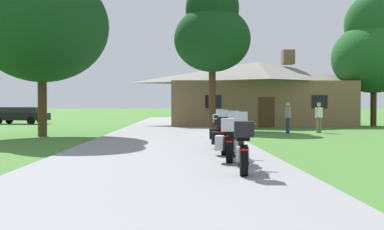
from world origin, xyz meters
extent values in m
plane|color=#42752D|center=(0.00, 20.00, 0.00)|extent=(500.00, 500.00, 0.00)
cube|color=gray|center=(0.00, 18.00, 0.03)|extent=(6.40, 80.00, 0.06)
cylinder|color=black|center=(1.93, 9.67, 0.38)|extent=(0.17, 0.65, 0.64)
cylinder|color=black|center=(1.80, 8.23, 0.38)|extent=(0.21, 0.65, 0.64)
cube|color=silver|center=(1.86, 8.93, 0.44)|extent=(0.31, 0.58, 0.30)
ellipsoid|color=maroon|center=(1.89, 9.19, 0.89)|extent=(0.35, 0.55, 0.26)
cube|color=black|center=(1.85, 8.73, 0.80)|extent=(0.33, 0.54, 0.10)
cylinder|color=silver|center=(1.93, 9.63, 1.08)|extent=(0.66, 0.09, 0.03)
cylinder|color=silver|center=(1.93, 9.67, 0.74)|extent=(0.08, 0.24, 0.73)
cube|color=#B2BCC6|center=(1.94, 9.73, 1.22)|extent=(0.33, 0.14, 0.27)
sphere|color=silver|center=(1.93, 9.63, 0.94)|extent=(0.11, 0.11, 0.11)
cube|color=black|center=(1.79, 8.18, 1.02)|extent=(0.43, 0.40, 0.32)
cube|color=red|center=(1.78, 8.02, 0.60)|extent=(0.14, 0.04, 0.06)
cylinder|color=silver|center=(1.97, 8.54, 0.28)|extent=(0.12, 0.55, 0.07)
cylinder|color=black|center=(2.01, 11.77, 0.38)|extent=(0.23, 0.65, 0.64)
cylinder|color=black|center=(1.75, 10.36, 0.38)|extent=(0.27, 0.66, 0.64)
cube|color=silver|center=(1.88, 11.04, 0.44)|extent=(0.36, 0.60, 0.30)
ellipsoid|color=maroon|center=(1.92, 11.30, 0.89)|extent=(0.39, 0.57, 0.26)
cube|color=black|center=(1.84, 10.85, 0.80)|extent=(0.37, 0.56, 0.10)
cylinder|color=silver|center=(2.01, 11.73, 1.08)|extent=(0.65, 0.15, 0.03)
cylinder|color=silver|center=(2.01, 11.77, 0.74)|extent=(0.10, 0.24, 0.73)
cube|color=#B2BCC6|center=(2.02, 11.83, 1.22)|extent=(0.33, 0.17, 0.27)
sphere|color=silver|center=(2.01, 11.73, 0.94)|extent=(0.11, 0.11, 0.11)
cube|color=#B7B7BC|center=(1.74, 10.31, 1.02)|extent=(0.46, 0.43, 0.32)
cube|color=red|center=(1.71, 10.14, 0.60)|extent=(0.14, 0.06, 0.06)
cylinder|color=silver|center=(1.94, 10.64, 0.28)|extent=(0.17, 0.55, 0.07)
cube|color=#B7B7BC|center=(1.50, 10.45, 0.56)|extent=(0.27, 0.43, 0.36)
cube|color=#B7B7BC|center=(2.01, 10.36, 0.56)|extent=(0.27, 0.43, 0.36)
cylinder|color=black|center=(1.90, 13.62, 0.38)|extent=(0.16, 0.65, 0.64)
cylinder|color=black|center=(1.77, 12.18, 0.38)|extent=(0.21, 0.65, 0.64)
cube|color=silver|center=(1.83, 12.88, 0.44)|extent=(0.31, 0.58, 0.30)
ellipsoid|color=#195B33|center=(1.86, 13.14, 0.89)|extent=(0.34, 0.54, 0.26)
cube|color=black|center=(1.82, 12.68, 0.80)|extent=(0.32, 0.54, 0.10)
cylinder|color=silver|center=(1.89, 13.58, 1.08)|extent=(0.66, 0.09, 0.03)
cylinder|color=silver|center=(1.90, 13.62, 0.74)|extent=(0.08, 0.24, 0.73)
cube|color=#B2BCC6|center=(1.90, 13.68, 1.22)|extent=(0.33, 0.14, 0.27)
sphere|color=silver|center=(1.89, 13.58, 0.94)|extent=(0.11, 0.11, 0.11)
cube|color=black|center=(1.77, 12.13, 1.02)|extent=(0.43, 0.39, 0.32)
cube|color=red|center=(1.76, 11.96, 0.60)|extent=(0.14, 0.04, 0.06)
cylinder|color=silver|center=(1.94, 12.49, 0.28)|extent=(0.12, 0.55, 0.07)
cube|color=black|center=(1.52, 12.25, 0.56)|extent=(0.23, 0.42, 0.36)
cube|color=black|center=(2.04, 12.21, 0.56)|extent=(0.23, 0.42, 0.36)
cylinder|color=black|center=(2.11, 15.64, 0.38)|extent=(0.22, 0.65, 0.64)
cylinder|color=black|center=(1.86, 14.22, 0.38)|extent=(0.26, 0.66, 0.64)
cube|color=silver|center=(1.99, 14.91, 0.44)|extent=(0.35, 0.60, 0.30)
ellipsoid|color=maroon|center=(2.03, 15.16, 0.89)|extent=(0.39, 0.56, 0.26)
cube|color=black|center=(1.95, 14.71, 0.80)|extent=(0.37, 0.56, 0.10)
cylinder|color=silver|center=(2.11, 15.60, 1.08)|extent=(0.66, 0.15, 0.03)
cylinder|color=silver|center=(2.11, 15.64, 0.74)|extent=(0.10, 0.24, 0.73)
cube|color=#B2BCC6|center=(2.12, 15.69, 1.22)|extent=(0.33, 0.16, 0.27)
sphere|color=silver|center=(2.11, 15.60, 0.94)|extent=(0.11, 0.11, 0.11)
cube|color=black|center=(1.86, 14.17, 1.02)|extent=(0.46, 0.42, 0.32)
cube|color=red|center=(1.83, 14.00, 0.60)|extent=(0.14, 0.05, 0.06)
cylinder|color=silver|center=(2.06, 14.51, 0.28)|extent=(0.16, 0.55, 0.07)
cube|color=black|center=(1.62, 14.31, 0.56)|extent=(0.27, 0.43, 0.36)
cube|color=black|center=(2.13, 14.22, 0.56)|extent=(0.27, 0.43, 0.36)
cylinder|color=black|center=(2.16, 17.83, 0.38)|extent=(0.19, 0.65, 0.64)
cylinder|color=black|center=(1.98, 16.40, 0.38)|extent=(0.23, 0.65, 0.64)
cube|color=silver|center=(2.07, 17.09, 0.44)|extent=(0.33, 0.59, 0.30)
ellipsoid|color=silver|center=(2.10, 17.35, 0.89)|extent=(0.36, 0.55, 0.26)
cube|color=black|center=(2.05, 16.89, 0.80)|extent=(0.34, 0.55, 0.10)
cylinder|color=silver|center=(2.16, 17.79, 1.08)|extent=(0.66, 0.11, 0.03)
cylinder|color=silver|center=(2.16, 17.83, 0.74)|extent=(0.09, 0.24, 0.73)
cube|color=#B2BCC6|center=(2.17, 17.89, 1.22)|extent=(0.33, 0.15, 0.27)
sphere|color=silver|center=(2.16, 17.79, 0.94)|extent=(0.11, 0.11, 0.11)
cube|color=#B7B7BC|center=(1.98, 16.35, 1.02)|extent=(0.44, 0.41, 0.32)
cube|color=red|center=(1.96, 16.18, 0.60)|extent=(0.14, 0.05, 0.06)
cylinder|color=silver|center=(2.16, 16.70, 0.28)|extent=(0.14, 0.55, 0.07)
cube|color=brown|center=(6.52, 34.19, 1.63)|extent=(13.18, 7.46, 3.27)
pyramid|color=gray|center=(6.52, 34.19, 4.09)|extent=(13.97, 7.91, 1.65)
cube|color=brown|center=(8.90, 34.19, 5.27)|extent=(0.90, 0.90, 1.10)
cube|color=#472D19|center=(6.52, 30.43, 1.05)|extent=(1.10, 0.08, 2.10)
cube|color=black|center=(2.83, 30.43, 1.80)|extent=(1.10, 0.06, 0.90)
cube|color=black|center=(10.21, 30.43, 1.80)|extent=(1.10, 0.06, 0.90)
cylinder|color=#75664C|center=(8.35, 24.31, 0.43)|extent=(0.14, 0.14, 0.86)
cylinder|color=#75664C|center=(8.20, 24.22, 0.43)|extent=(0.14, 0.14, 0.86)
cube|color=silver|center=(8.27, 24.26, 1.14)|extent=(0.42, 0.37, 0.56)
cylinder|color=silver|center=(8.47, 24.38, 1.12)|extent=(0.09, 0.09, 0.58)
cylinder|color=silver|center=(8.07, 24.15, 1.12)|extent=(0.09, 0.09, 0.58)
sphere|color=tan|center=(8.27, 24.26, 1.56)|extent=(0.21, 0.21, 0.21)
cylinder|color=#B2AD99|center=(8.27, 24.26, 1.66)|extent=(0.22, 0.22, 0.05)
cylinder|color=navy|center=(6.34, 23.57, 0.43)|extent=(0.14, 0.14, 0.86)
cylinder|color=navy|center=(6.43, 23.73, 0.43)|extent=(0.14, 0.14, 0.86)
cube|color=gray|center=(6.38, 23.65, 1.14)|extent=(0.37, 0.42, 0.56)
cylinder|color=gray|center=(6.27, 23.45, 1.12)|extent=(0.09, 0.09, 0.58)
cylinder|color=gray|center=(6.50, 23.85, 1.12)|extent=(0.09, 0.09, 0.58)
sphere|color=tan|center=(6.38, 23.65, 1.56)|extent=(0.21, 0.21, 0.21)
cylinder|color=#B2AD99|center=(6.38, 23.65, 1.66)|extent=(0.22, 0.22, 0.05)
cylinder|color=#422D19|center=(-6.26, 21.69, 1.82)|extent=(0.44, 0.44, 3.64)
ellipsoid|color=#143D19|center=(-6.26, 21.69, 5.44)|extent=(6.52, 6.52, 5.54)
cylinder|color=#422D19|center=(2.57, 27.84, 2.19)|extent=(0.44, 0.44, 4.37)
ellipsoid|color=#143D19|center=(2.57, 27.84, 5.70)|extent=(4.83, 4.83, 4.10)
ellipsoid|color=#123716|center=(2.57, 27.84, 7.63)|extent=(3.38, 3.38, 3.62)
cylinder|color=#422D19|center=(14.89, 32.51, 1.69)|extent=(0.44, 0.44, 3.38)
ellipsoid|color=#1E5623|center=(14.89, 32.51, 5.07)|extent=(6.14, 6.14, 5.22)
ellipsoid|color=#1B4E20|center=(14.89, 32.51, 7.53)|extent=(4.30, 4.30, 4.60)
cube|color=black|center=(-12.80, 37.46, 0.62)|extent=(4.84, 2.59, 0.60)
cube|color=black|center=(-12.60, 37.43, 1.16)|extent=(3.45, 2.14, 0.48)
cylinder|color=black|center=(-14.06, 38.54, 0.32)|extent=(0.67, 0.32, 0.64)
cylinder|color=black|center=(-11.53, 36.39, 0.32)|extent=(0.67, 0.32, 0.64)
cylinder|color=black|center=(-11.25, 38.06, 0.32)|extent=(0.67, 0.32, 0.64)
camera|label=1|loc=(0.48, -1.09, 1.49)|focal=42.94mm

